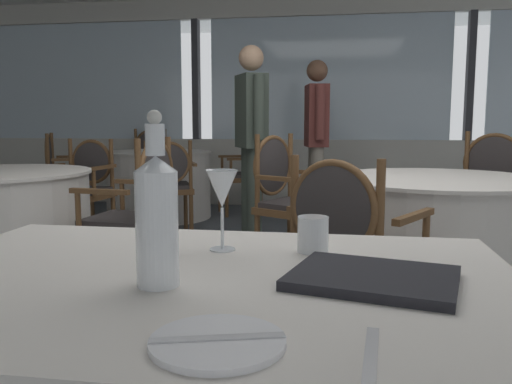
# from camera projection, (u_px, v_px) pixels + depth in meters

# --- Properties ---
(ground_plane) EXTENTS (14.26, 14.26, 0.00)m
(ground_plane) POSITION_uv_depth(u_px,v_px,m) (302.00, 328.00, 2.75)
(ground_plane) COLOR #4C5156
(window_wall_far) EXTENTS (10.70, 0.14, 2.61)m
(window_wall_far) POSITION_uv_depth(u_px,v_px,m) (327.00, 124.00, 6.65)
(window_wall_far) COLOR beige
(window_wall_far) RESTS_ON ground_plane
(side_plate) EXTENTS (0.20, 0.20, 0.01)m
(side_plate) POSITION_uv_depth(u_px,v_px,m) (218.00, 342.00, 0.76)
(side_plate) COLOR white
(side_plate) RESTS_ON foreground_table
(butter_knife) EXTENTS (0.19, 0.07, 0.00)m
(butter_knife) POSITION_uv_depth(u_px,v_px,m) (218.00, 338.00, 0.76)
(butter_knife) COLOR silver
(butter_knife) RESTS_ON foreground_table
(dinner_fork) EXTENTS (0.04, 0.21, 0.00)m
(dinner_fork) POSITION_uv_depth(u_px,v_px,m) (371.00, 358.00, 0.71)
(dinner_fork) COLOR silver
(dinner_fork) RESTS_ON foreground_table
(water_bottle) EXTENTS (0.08, 0.08, 0.34)m
(water_bottle) POSITION_uv_depth(u_px,v_px,m) (157.00, 217.00, 1.02)
(water_bottle) COLOR white
(water_bottle) RESTS_ON foreground_table
(wine_glass) EXTENTS (0.08, 0.08, 0.20)m
(wine_glass) POSITION_uv_depth(u_px,v_px,m) (222.00, 191.00, 1.30)
(wine_glass) COLOR white
(wine_glass) RESTS_ON foreground_table
(water_tumbler) EXTENTS (0.08, 0.08, 0.09)m
(water_tumbler) POSITION_uv_depth(u_px,v_px,m) (313.00, 234.00, 1.30)
(water_tumbler) COLOR white
(water_tumbler) RESTS_ON foreground_table
(menu_book) EXTENTS (0.37, 0.32, 0.02)m
(menu_book) POSITION_uv_depth(u_px,v_px,m) (373.00, 278.00, 1.05)
(menu_book) COLOR black
(menu_book) RESTS_ON foreground_table
(background_table_0) EXTENTS (1.19, 1.19, 0.75)m
(background_table_0) POSITION_uv_depth(u_px,v_px,m) (159.00, 184.00, 5.95)
(background_table_0) COLOR white
(background_table_0) RESTS_ON ground_plane
(dining_chair_0_0) EXTENTS (0.64, 0.61, 0.98)m
(dining_chair_0_0) POSITION_uv_depth(u_px,v_px,m) (152.00, 160.00, 6.90)
(dining_chair_0_0) COLOR brown
(dining_chair_0_0) RESTS_ON ground_plane
(dining_chair_0_1) EXTENTS (0.61, 0.64, 0.95)m
(dining_chair_0_1) POSITION_uv_depth(u_px,v_px,m) (62.00, 170.00, 5.66)
(dining_chair_0_1) COLOR brown
(dining_chair_0_1) RESTS_ON ground_plane
(dining_chair_0_2) EXTENTS (0.64, 0.61, 0.90)m
(dining_chair_0_2) POSITION_uv_depth(u_px,v_px,m) (168.00, 180.00, 4.96)
(dining_chair_0_2) COLOR brown
(dining_chair_0_2) RESTS_ON ground_plane
(dining_chair_0_3) EXTENTS (0.61, 0.64, 0.88)m
(dining_chair_0_3) POSITION_uv_depth(u_px,v_px,m) (247.00, 170.00, 6.19)
(dining_chair_0_3) COLOR brown
(dining_chair_0_3) RESTS_ON ground_plane
(dining_chair_2_2) EXTENTS (0.51, 0.57, 0.97)m
(dining_chair_2_2) POSITION_uv_depth(u_px,v_px,m) (139.00, 205.00, 3.21)
(dining_chair_2_2) COLOR brown
(dining_chair_2_2) RESTS_ON ground_plane
(dining_chair_2_3) EXTENTS (0.57, 0.51, 0.92)m
(dining_chair_2_3) POSITION_uv_depth(u_px,v_px,m) (84.00, 183.00, 4.50)
(dining_chair_2_3) COLOR brown
(dining_chair_2_3) RESTS_ON ground_plane
(background_table_3) EXTENTS (1.29, 1.29, 0.75)m
(background_table_3) POSITION_uv_depth(u_px,v_px,m) (435.00, 240.00, 3.14)
(background_table_3) COLOR white
(background_table_3) RESTS_ON ground_plane
(dining_chair_3_0) EXTENTS (0.65, 0.63, 1.00)m
(dining_chair_3_0) POSITION_uv_depth(u_px,v_px,m) (488.00, 188.00, 3.95)
(dining_chair_3_0) COLOR brown
(dining_chair_3_0) RESTS_ON ground_plane
(dining_chair_3_1) EXTENTS (0.63, 0.65, 0.98)m
(dining_chair_3_1) POSITION_uv_depth(u_px,v_px,m) (287.00, 191.00, 3.77)
(dining_chair_3_1) COLOR brown
(dining_chair_3_1) RESTS_ON ground_plane
(dining_chair_3_2) EXTENTS (0.65, 0.63, 0.92)m
(dining_chair_3_2) POSITION_uv_depth(u_px,v_px,m) (348.00, 244.00, 2.29)
(dining_chair_3_2) COLOR brown
(dining_chair_3_2) RESTS_ON ground_plane
(diner_person_0) EXTENTS (0.34, 0.48, 1.72)m
(diner_person_0) POSITION_uv_depth(u_px,v_px,m) (251.00, 131.00, 4.64)
(diner_person_0) COLOR #424C42
(diner_person_0) RESTS_ON ground_plane
(diner_person_1) EXTENTS (0.27, 0.52, 1.68)m
(diner_person_1) POSITION_uv_depth(u_px,v_px,m) (316.00, 133.00, 5.34)
(diner_person_1) COLOR gray
(diner_person_1) RESTS_ON ground_plane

